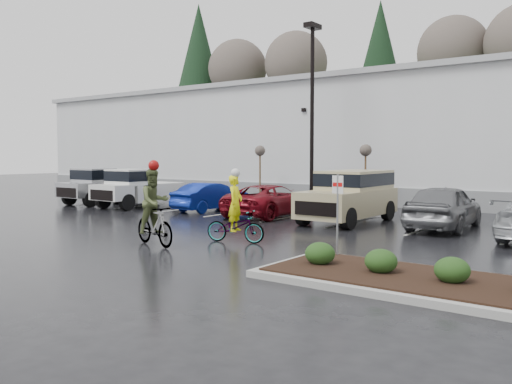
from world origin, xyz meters
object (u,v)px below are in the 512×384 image
Objects in this scene: pickup_white at (143,188)px; suv_tan at (348,197)px; pickup_silver at (108,186)px; car_red at (271,200)px; car_grey at (444,207)px; cyclist_hivis at (235,220)px; fire_lane_sign at (338,206)px; sapling_mid at (366,154)px; lamppost at (312,95)px; car_blue at (212,197)px; sapling_west at (260,154)px; cyclist_olive at (154,215)px.

suv_tan is at bearing 2.21° from pickup_white.
car_red is at bearing 2.40° from pickup_silver.
cyclist_hivis is at bearing 55.73° from car_grey.
cyclist_hivis is at bearing 168.12° from fire_lane_sign.
sapling_mid is at bearing 31.80° from pickup_white.
lamppost reaches higher than car_blue.
car_red is at bearing 179.54° from suv_tan.
lamppost reaches higher than car_grey.
sapling_mid is 13.92m from fire_lane_sign.
sapling_mid reaches higher than car_red.
sapling_mid reaches higher than car_grey.
sapling_west is 15.33m from cyclist_olive.
sapling_mid is 1.41× the size of cyclist_hivis.
cyclist_hivis reaches higher than fire_lane_sign.
suv_tan is at bearing -45.96° from lamppost.
fire_lane_sign is at bearing -21.08° from pickup_silver.
pickup_silver is at bearing -0.45° from car_grey.
lamppost is 1.77× the size of pickup_silver.
lamppost is 2.25× the size of car_blue.
pickup_white is (-3.12, -5.96, -1.75)m from sapling_west.
lamppost is 12.65m from cyclist_hivis.
car_grey is (18.02, 0.83, -0.17)m from pickup_silver.
sapling_mid reaches higher than pickup_white.
sapling_west is 14.46m from cyclist_hivis.
pickup_silver and pickup_white have the same top height.
lamppost reaches higher than pickup_silver.
sapling_mid is 0.67× the size of car_grey.
sapling_west is 0.62× the size of pickup_silver.
pickup_white reaches higher than car_blue.
car_red is at bearing -0.13° from car_grey.
sapling_mid is 6.07m from suv_tan.
cyclist_olive is at bearing -65.55° from sapling_west.
cyclist_hivis is at bearing 113.68° from car_red.
fire_lane_sign is at bearing 149.44° from car_blue.
lamppost is 1.85× the size of car_red.
lamppost is 3.64× the size of cyclist_olive.
pickup_white is 12.29m from cyclist_olive.
car_grey is at bearing -19.79° from cyclist_olive.
cyclist_olive is (-1.55, -1.89, 0.21)m from cyclist_hivis.
cyclist_hivis is (7.85, -11.97, -2.02)m from sapling_west.
lamppost is 4.06× the size of cyclist_hivis.
car_grey is (0.21, 7.69, -0.59)m from fire_lane_sign.
fire_lane_sign is 10.28m from car_red.
car_grey reaches higher than car_blue.
lamppost is 4.19× the size of fire_lane_sign.
car_grey is (5.51, -5.11, -1.92)m from sapling_mid.
suv_tan is at bearing 115.22° from fire_lane_sign.
pickup_white is at bearing 10.99° from car_blue.
suv_tan is (1.87, -5.52, -1.70)m from sapling_mid.
fire_lane_sign is 0.46× the size of car_grey.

